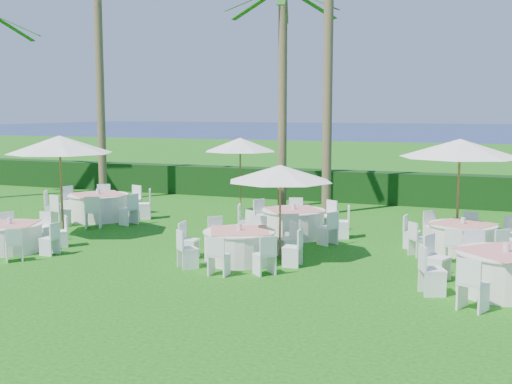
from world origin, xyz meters
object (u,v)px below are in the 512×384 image
(banquet_table_b, at_px, (239,245))
(banquet_table_d, at_px, (99,206))
(banquet_table_e, at_px, (293,222))
(umbrella_b, at_px, (280,173))
(banquet_table_a, at_px, (11,237))
(umbrella_d, at_px, (460,148))
(umbrella_a, at_px, (60,145))
(umbrella_c, at_px, (240,145))
(banquet_table_c, at_px, (505,272))
(banquet_table_f, at_px, (462,237))

(banquet_table_b, height_order, banquet_table_d, banquet_table_d)
(banquet_table_e, relative_size, umbrella_b, 1.22)
(banquet_table_a, relative_size, umbrella_d, 0.88)
(banquet_table_d, height_order, umbrella_a, umbrella_a)
(banquet_table_e, bearing_deg, banquet_table_a, -144.88)
(umbrella_c, bearing_deg, umbrella_d, -17.79)
(banquet_table_b, height_order, umbrella_a, umbrella_a)
(banquet_table_c, bearing_deg, banquet_table_a, -177.98)
(umbrella_a, xyz_separation_m, umbrella_d, (10.44, 2.98, -0.04))
(umbrella_c, bearing_deg, umbrella_b, -59.23)
(banquet_table_e, bearing_deg, umbrella_a, -159.30)
(banquet_table_b, relative_size, banquet_table_c, 0.93)
(banquet_table_e, distance_m, umbrella_b, 3.15)
(banquet_table_c, relative_size, banquet_table_f, 1.10)
(umbrella_b, relative_size, umbrella_c, 0.97)
(banquet_table_a, distance_m, umbrella_d, 11.82)
(banquet_table_f, height_order, umbrella_d, umbrella_d)
(banquet_table_d, height_order, banquet_table_f, banquet_table_d)
(banquet_table_a, xyz_separation_m, banquet_table_d, (-0.66, 4.76, 0.08))
(banquet_table_e, bearing_deg, banquet_table_c, -35.08)
(banquet_table_f, bearing_deg, umbrella_b, -151.18)
(umbrella_a, bearing_deg, umbrella_d, 15.92)
(umbrella_d, bearing_deg, banquet_table_c, -75.33)
(banquet_table_a, distance_m, banquet_table_b, 5.95)
(banquet_table_c, distance_m, banquet_table_d, 13.09)
(banquet_table_d, distance_m, banquet_table_e, 6.81)
(banquet_table_f, xyz_separation_m, umbrella_d, (-0.20, 1.07, 2.17))
(banquet_table_b, distance_m, umbrella_d, 6.48)
(umbrella_c, bearing_deg, banquet_table_a, -114.22)
(banquet_table_c, height_order, banquet_table_d, banquet_table_d)
(umbrella_d, bearing_deg, umbrella_c, 162.21)
(umbrella_b, bearing_deg, banquet_table_c, -14.08)
(banquet_table_e, bearing_deg, umbrella_d, 8.85)
(banquet_table_c, xyz_separation_m, umbrella_a, (-11.64, 1.60, 2.16))
(banquet_table_d, height_order, umbrella_c, umbrella_c)
(umbrella_a, relative_size, umbrella_d, 0.93)
(umbrella_d, bearing_deg, banquet_table_f, -79.22)
(umbrella_c, bearing_deg, banquet_table_e, -46.38)
(banquet_table_d, height_order, umbrella_b, umbrella_b)
(banquet_table_a, xyz_separation_m, umbrella_d, (10.49, 4.99, 2.19))
(umbrella_a, bearing_deg, banquet_table_f, 10.13)
(banquet_table_b, bearing_deg, banquet_table_a, -170.38)
(banquet_table_a, height_order, banquet_table_f, banquet_table_f)
(banquet_table_b, height_order, umbrella_d, umbrella_d)
(banquet_table_d, xyz_separation_m, umbrella_c, (3.95, 2.54, 1.95))
(banquet_table_d, relative_size, umbrella_d, 1.06)
(banquet_table_b, bearing_deg, banquet_table_f, 31.18)
(banquet_table_b, xyz_separation_m, umbrella_b, (0.77, 0.69, 1.67))
(umbrella_b, bearing_deg, umbrella_a, 177.12)
(banquet_table_a, height_order, umbrella_d, umbrella_d)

